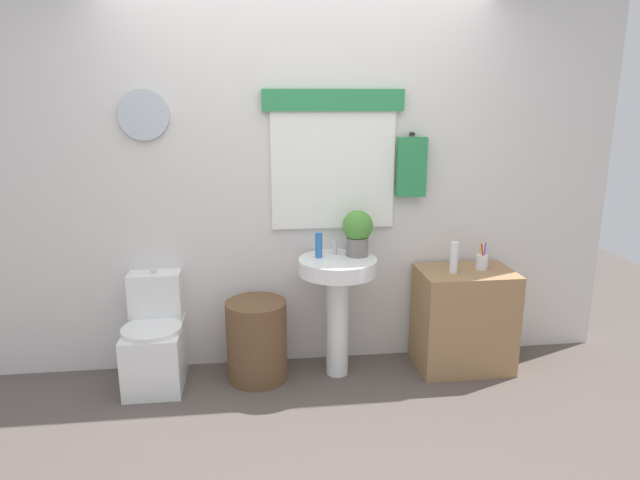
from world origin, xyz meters
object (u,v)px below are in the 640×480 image
at_px(wooden_cabinet, 463,319).
at_px(toothbrush_cup, 482,262).
at_px(lotion_bottle, 454,258).
at_px(toilet, 155,342).
at_px(laundry_hamper, 257,340).
at_px(potted_plant, 358,231).
at_px(pedestal_sink, 338,288).
at_px(soap_bottle, 319,245).

xyz_separation_m(wooden_cabinet, toothbrush_cup, (0.11, 0.02, 0.41)).
relative_size(wooden_cabinet, lotion_bottle, 3.30).
bearing_deg(toilet, lotion_bottle, -2.09).
bearing_deg(laundry_hamper, potted_plant, 5.02).
xyz_separation_m(lotion_bottle, toothbrush_cup, (0.22, 0.06, -0.05)).
relative_size(wooden_cabinet, potted_plant, 2.30).
height_order(pedestal_sink, lotion_bottle, lotion_bottle).
bearing_deg(lotion_bottle, pedestal_sink, 177.04).
bearing_deg(laundry_hamper, toilet, 177.21).
relative_size(laundry_hamper, potted_plant, 1.77).
xyz_separation_m(soap_bottle, toothbrush_cup, (1.12, -0.03, -0.15)).
xyz_separation_m(toilet, lotion_bottle, (1.98, -0.07, 0.53)).
distance_m(laundry_hamper, lotion_bottle, 1.42).
distance_m(laundry_hamper, potted_plant, 0.99).
relative_size(laundry_hamper, wooden_cabinet, 0.77).
bearing_deg(pedestal_sink, potted_plant, 23.20).
bearing_deg(laundry_hamper, toothbrush_cup, 0.75).
height_order(soap_bottle, potted_plant, potted_plant).
bearing_deg(lotion_bottle, toilet, 177.91).
relative_size(pedestal_sink, potted_plant, 2.67).
relative_size(soap_bottle, potted_plant, 0.55).
distance_m(soap_bottle, toothbrush_cup, 1.13).
bearing_deg(potted_plant, wooden_cabinet, -4.60).
bearing_deg(soap_bottle, potted_plant, 2.20).
distance_m(laundry_hamper, wooden_cabinet, 1.43).
xyz_separation_m(toilet, wooden_cabinet, (2.09, -0.03, 0.07)).
relative_size(soap_bottle, lotion_bottle, 0.79).
height_order(toilet, potted_plant, potted_plant).
xyz_separation_m(pedestal_sink, toothbrush_cup, (1.00, 0.02, 0.14)).
distance_m(pedestal_sink, toothbrush_cup, 1.01).
xyz_separation_m(soap_bottle, lotion_bottle, (0.89, -0.09, -0.09)).
bearing_deg(potted_plant, pedestal_sink, -156.80).
distance_m(pedestal_sink, lotion_bottle, 0.80).
xyz_separation_m(potted_plant, lotion_bottle, (0.63, -0.10, -0.18)).
bearing_deg(laundry_hamper, lotion_bottle, -1.74).
xyz_separation_m(pedestal_sink, soap_bottle, (-0.12, 0.05, 0.29)).
xyz_separation_m(wooden_cabinet, potted_plant, (-0.75, 0.06, 0.64)).
xyz_separation_m(pedestal_sink, lotion_bottle, (0.77, -0.04, 0.20)).
distance_m(toilet, potted_plant, 1.52).
bearing_deg(soap_bottle, wooden_cabinet, -2.85).
distance_m(laundry_hamper, toothbrush_cup, 1.62).
bearing_deg(potted_plant, lotion_bottle, -8.95).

